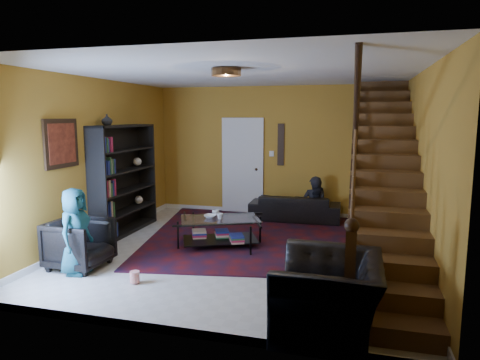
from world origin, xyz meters
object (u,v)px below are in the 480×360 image
object	(u,v)px
armchair_left	(80,244)
coffee_table	(220,230)
sofa	(295,208)
armchair_right	(328,295)
bookshelf	(125,181)

from	to	relation	value
armchair_left	coffee_table	xyz separation A→B (m)	(1.64, 1.46, -0.07)
sofa	armchair_left	bearing A→B (deg)	53.20
armchair_left	armchair_right	distance (m)	3.67
armchair_left	armchair_right	xyz separation A→B (m)	(3.55, -0.95, 0.03)
sofa	armchair_right	xyz separation A→B (m)	(0.96, -4.55, 0.11)
sofa	coffee_table	bearing A→B (deg)	64.96
bookshelf	coffee_table	bearing A→B (deg)	-12.48
bookshelf	coffee_table	xyz separation A→B (m)	(1.99, -0.44, -0.68)
sofa	bookshelf	bearing A→B (deg)	28.91
sofa	armchair_right	distance (m)	4.65
armchair_left	sofa	bearing A→B (deg)	-33.68
sofa	coffee_table	size ratio (longest dim) A/B	1.27
armchair_left	armchair_right	world-z (taller)	armchair_right
armchair_left	armchair_right	size ratio (longest dim) A/B	0.66
armchair_left	coffee_table	size ratio (longest dim) A/B	0.53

